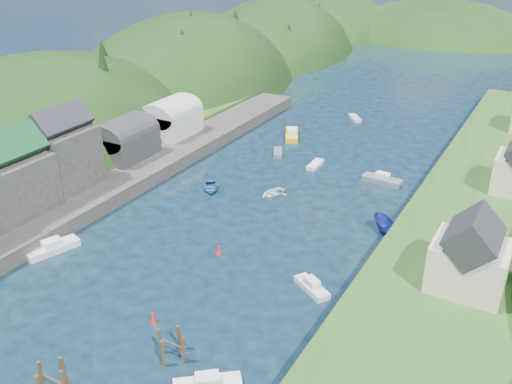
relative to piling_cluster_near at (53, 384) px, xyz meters
The scene contains 13 objects.
ground 56.60m from the piling_cluster_near, 90.57° to the left, with size 600.00×600.00×0.00m, color black.
hillside_left 93.91m from the piling_cluster_near, 119.18° to the left, with size 44.00×245.56×52.00m.
far_hills 181.00m from the piling_cluster_near, 89.79° to the left, with size 103.00×68.00×44.00m.
hill_trees 72.79m from the piling_cluster_near, 90.55° to the left, with size 90.19×150.57×12.55m.
quay_left 36.19m from the piling_cluster_near, 132.74° to the left, with size 12.00×110.00×2.00m, color #2D2B28.
terrace_left_grass 41.26m from the piling_cluster_near, 139.90° to the left, with size 12.00×110.00×2.50m, color #234719.
boat_sheds 52.90m from the piling_cluster_near, 120.23° to the left, with size 7.00×21.00×7.50m.
terrace_right 52.60m from the piling_cluster_near, 62.32° to the left, with size 16.00×120.00×2.40m, color #234719.
piling_cluster_near is the anchor object (origin of this frame).
piling_cluster_far 10.12m from the piling_cluster_near, 56.81° to the left, with size 2.95×2.78×3.26m.
channel_buoy_near 11.63m from the piling_cluster_near, 85.30° to the left, with size 0.70×0.70×1.10m.
channel_buoy_far 25.18m from the piling_cluster_near, 90.69° to the left, with size 0.70×0.70×1.10m.
moored_boats 29.41m from the piling_cluster_near, 94.76° to the left, with size 37.70×88.56×2.29m.
Camera 1 is at (31.86, -28.84, 35.25)m, focal length 40.00 mm.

